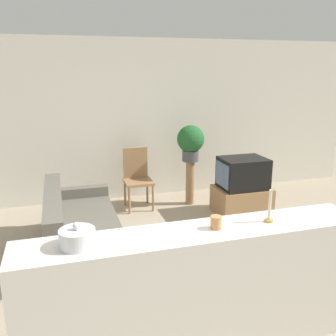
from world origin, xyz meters
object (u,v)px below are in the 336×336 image
object	(u,v)px
couch	(80,231)
decorative_bowl	(77,238)
wooden_chair	(137,176)
potted_plant	(191,141)
television	(243,173)

from	to	relation	value
couch	decorative_bowl	size ratio (longest dim) A/B	7.29
wooden_chair	potted_plant	distance (m)	1.03
potted_plant	decorative_bowl	xyz separation A→B (m)	(-1.98, -3.17, 0.01)
wooden_chair	decorative_bowl	size ratio (longest dim) A/B	3.89
couch	decorative_bowl	bearing A→B (deg)	-92.80
television	potted_plant	world-z (taller)	potted_plant
potted_plant	decorative_bowl	distance (m)	3.73
television	potted_plant	size ratio (longest dim) A/B	1.19
wooden_chair	decorative_bowl	world-z (taller)	decorative_bowl
wooden_chair	potted_plant	xyz separation A→B (m)	(0.87, -0.11, 0.54)
couch	decorative_bowl	world-z (taller)	decorative_bowl
couch	television	xyz separation A→B (m)	(2.53, 0.63, 0.36)
couch	potted_plant	xyz separation A→B (m)	(1.89, 1.24, 0.79)
decorative_bowl	television	bearing A→B (deg)	44.35
couch	wooden_chair	xyz separation A→B (m)	(1.02, 1.35, 0.25)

